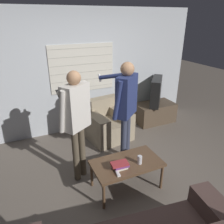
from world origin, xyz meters
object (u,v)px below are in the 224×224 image
object	(u,v)px
armchair_beige	(107,123)
spare_remote	(118,173)
person_left_standing	(76,115)
coffee_table	(127,165)
book_stack	(120,165)
tv	(156,91)
person_right_standing	(126,101)
soda_can	(140,160)

from	to	relation	value
armchair_beige	spare_remote	size ratio (longest dim) A/B	6.84
armchair_beige	person_left_standing	xyz separation A→B (m)	(-0.89, -0.99, 0.77)
armchair_beige	coffee_table	world-z (taller)	armchair_beige
person_left_standing	spare_remote	bearing A→B (deg)	-97.58
coffee_table	person_left_standing	distance (m)	1.03
book_stack	tv	bearing A→B (deg)	44.61
armchair_beige	book_stack	xyz separation A→B (m)	(-0.47, -1.59, 0.18)
armchair_beige	tv	xyz separation A→B (m)	(1.34, 0.20, 0.46)
book_stack	person_left_standing	bearing A→B (deg)	124.91
armchair_beige	spare_remote	distance (m)	1.79
armchair_beige	person_right_standing	xyz separation A→B (m)	(-0.04, -0.89, 0.80)
coffee_table	armchair_beige	bearing A→B (deg)	77.66
book_stack	armchair_beige	bearing A→B (deg)	73.36
tv	book_stack	bearing A→B (deg)	-6.24
armchair_beige	tv	size ratio (longest dim) A/B	1.26
tv	spare_remote	bearing A→B (deg)	-5.94
coffee_table	person_right_standing	world-z (taller)	person_right_standing
armchair_beige	coffee_table	size ratio (longest dim) A/B	0.93
soda_can	coffee_table	bearing A→B (deg)	147.24
person_right_standing	armchair_beige	bearing A→B (deg)	47.22
armchair_beige	tv	world-z (taller)	tv
tv	person_left_standing	size ratio (longest dim) A/B	0.43
armchair_beige	spare_remote	bearing A→B (deg)	63.17
coffee_table	tv	size ratio (longest dim) A/B	1.36
person_right_standing	spare_remote	xyz separation A→B (m)	(-0.52, -0.80, -0.66)
soda_can	spare_remote	world-z (taller)	soda_can
book_stack	spare_remote	world-z (taller)	book_stack
armchair_beige	spare_remote	world-z (taller)	armchair_beige
spare_remote	tv	bearing A→B (deg)	54.07
armchair_beige	soda_can	distance (m)	1.63
tv	book_stack	world-z (taller)	tv
person_left_standing	person_right_standing	bearing A→B (deg)	-26.18
coffee_table	tv	distance (m)	2.43
person_left_standing	book_stack	world-z (taller)	person_left_standing
person_left_standing	spare_remote	xyz separation A→B (m)	(0.33, -0.70, -0.62)
tv	coffee_table	bearing A→B (deg)	-5.05
coffee_table	soda_can	size ratio (longest dim) A/B	7.89
person_right_standing	tv	bearing A→B (deg)	-1.86
person_right_standing	soda_can	bearing A→B (deg)	-141.42
armchair_beige	person_right_standing	distance (m)	1.20
book_stack	soda_can	world-z (taller)	soda_can
person_left_standing	person_right_standing	size ratio (longest dim) A/B	0.98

